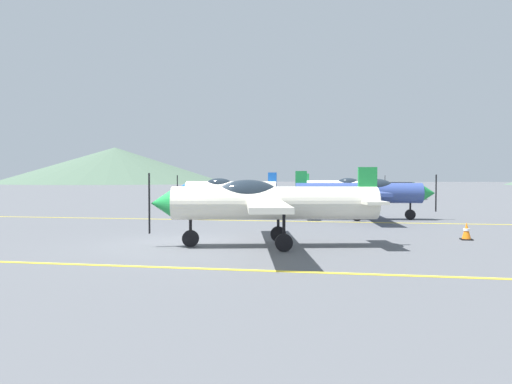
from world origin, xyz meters
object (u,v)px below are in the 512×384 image
object	(u,v)px
car_sedan	(399,190)
traffic_cone_front	(466,231)
airplane_far	(227,188)
airplane_near	(266,202)
airplane_back	(342,186)
airplane_mid	(364,192)

from	to	relation	value
car_sedan	traffic_cone_front	distance (m)	30.02
airplane_far	traffic_cone_front	xyz separation A→B (m)	(11.57, -14.36, -1.06)
airplane_near	car_sedan	size ratio (longest dim) A/B	1.72
airplane_far	airplane_back	xyz separation A→B (m)	(7.67, 8.77, 0.00)
airplane_far	airplane_back	distance (m)	11.65
airplane_back	airplane_near	bearing A→B (deg)	-95.48
airplane_mid	airplane_back	size ratio (longest dim) A/B	1.00
airplane_mid	car_sedan	distance (m)	23.22
airplane_near	traffic_cone_front	bearing A→B (deg)	22.44
airplane_mid	airplane_near	bearing A→B (deg)	-109.04
airplane_mid	airplane_back	distance (m)	15.96
airplane_near	airplane_back	distance (m)	25.88
airplane_near	airplane_far	bearing A→B (deg)	107.02
airplane_near	airplane_far	xyz separation A→B (m)	(-5.20, 16.99, 0.00)
airplane_near	traffic_cone_front	xyz separation A→B (m)	(6.36, 2.63, -1.06)
car_sedan	traffic_cone_front	bearing A→B (deg)	-92.99
airplane_near	airplane_back	xyz separation A→B (m)	(2.47, 25.76, 0.00)
traffic_cone_front	car_sedan	bearing A→B (deg)	87.01
airplane_mid	airplane_far	xyz separation A→B (m)	(-8.59, 7.16, 0.00)
airplane_far	car_sedan	size ratio (longest dim) A/B	1.72
airplane_back	car_sedan	xyz separation A→B (m)	(5.46, 6.84, -0.51)
airplane_back	car_sedan	distance (m)	8.76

